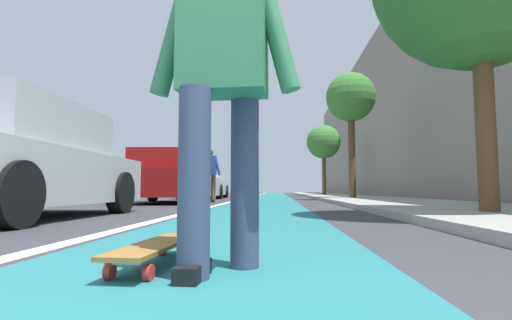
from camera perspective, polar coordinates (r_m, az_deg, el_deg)
name	(u,v)px	position (r m, az deg, el deg)	size (l,w,h in m)	color
ground_plane	(264,204)	(10.42, 1.28, -6.63)	(80.00, 80.00, 0.00)	#38383D
bike_lane_paint	(272,196)	(24.41, 2.51, -5.43)	(56.00, 1.91, 0.00)	#237075
lane_stripe_white	(251,197)	(20.46, -0.78, -5.60)	(52.00, 0.16, 0.01)	silver
sidewalk_curb	(342,197)	(18.66, 12.97, -5.44)	(52.00, 3.20, 0.10)	#9E9B93
building_facade	(376,122)	(23.49, 17.73, 5.54)	(40.00, 1.20, 8.82)	gray
skateboard	(157,247)	(1.97, -14.82, -12.65)	(0.85, 0.25, 0.11)	red
skater_person	(223,70)	(1.82, -5.07, 13.47)	(0.45, 0.72, 1.64)	#384260
parked_car_near	(14,163)	(5.81, -32.80, -0.43)	(4.02, 2.01, 1.49)	#B7B7BC
parked_car_mid	(169,178)	(11.33, -13.04, -2.68)	(4.40, 2.10, 1.49)	maroon
parked_car_far	(204,183)	(16.98, -7.83, -3.45)	(4.47, 2.03, 1.46)	silver
traffic_light	(242,137)	(19.74, -2.13, 3.43)	(0.33, 0.28, 4.54)	#2D2D2D
street_tree_mid	(351,99)	(14.44, 14.19, 8.98)	(1.81, 1.81, 4.70)	brown
street_tree_far	(324,142)	(22.56, 10.21, 2.66)	(1.99, 1.99, 4.21)	brown
pedestrian_distant	(210,172)	(11.51, -7.05, -1.74)	(0.46, 0.71, 1.63)	brown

